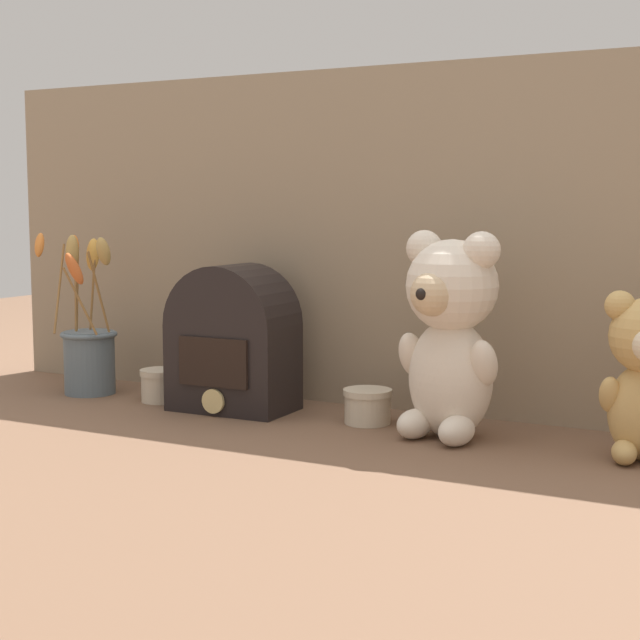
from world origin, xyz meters
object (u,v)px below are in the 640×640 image
(flower_vase, at_px, (88,347))
(vintage_radio, at_px, (233,343))
(decorative_tin_short, at_px, (368,406))
(teddy_bear_large, at_px, (450,331))
(decorative_tin_tall, at_px, (161,385))

(flower_vase, bearing_deg, vintage_radio, 0.50)
(flower_vase, distance_m, decorative_tin_short, 0.56)
(teddy_bear_large, relative_size, decorative_tin_tall, 4.15)
(teddy_bear_large, distance_m, decorative_tin_tall, 0.56)
(flower_vase, relative_size, decorative_tin_tall, 4.00)
(flower_vase, xyz_separation_m, vintage_radio, (0.31, 0.00, 0.03))
(teddy_bear_large, bearing_deg, vintage_radio, 177.06)
(vintage_radio, bearing_deg, decorative_tin_short, 2.89)
(decorative_tin_short, bearing_deg, decorative_tin_tall, -178.42)
(teddy_bear_large, xyz_separation_m, vintage_radio, (-0.39, 0.02, -0.05))
(vintage_radio, xyz_separation_m, decorative_tin_short, (0.24, 0.01, -0.09))
(vintage_radio, relative_size, decorative_tin_tall, 3.32)
(decorative_tin_tall, bearing_deg, decorative_tin_short, 1.58)
(flower_vase, distance_m, decorative_tin_tall, 0.17)
(flower_vase, height_order, decorative_tin_short, flower_vase)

